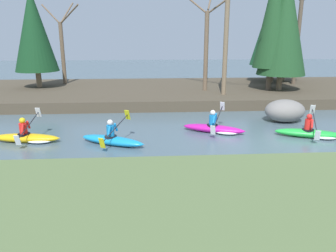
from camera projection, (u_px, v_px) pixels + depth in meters
ground_plane at (268, 145)px, 12.70m from camera, size 90.00×90.00×0.00m
riverbank_far at (213, 91)px, 23.02m from camera, size 44.00×9.95×0.60m
conifer_tree_far_left at (34, 30)px, 21.80m from camera, size 2.89×2.89×6.57m
conifer_tree_left at (274, 14)px, 20.55m from camera, size 2.31×2.31×8.21m
conifer_tree_mid_left at (285, 23)px, 20.64m from camera, size 3.10×3.10×7.45m
conifer_tree_centre at (276, 20)px, 24.33m from camera, size 3.46×3.46×7.89m
conifer_tree_mid_right at (286, 35)px, 25.17m from camera, size 2.72×2.72×5.85m
bare_tree_upstream at (63, 45)px, 23.94m from camera, size 3.26×3.22×5.89m
bare_tree_mid_upstream at (207, 42)px, 20.88m from camera, size 3.63×3.59×6.59m
bare_tree_mid_downstream at (226, 35)px, 19.24m from camera, size 4.12×4.07×7.52m
bare_tree_downstream at (299, 32)px, 23.43m from camera, size 4.34×4.29×7.94m
kayaker_lead at (312, 133)px, 13.62m from camera, size 2.75×2.01×1.20m
kayaker_middle at (216, 128)px, 14.30m from camera, size 2.71×1.97×1.20m
kayaker_trailing at (112, 139)px, 12.72m from camera, size 2.69×1.94×1.20m
kayaker_far_back at (28, 137)px, 13.04m from camera, size 2.80×2.07×1.20m
boulder_midstream at (285, 111)px, 16.03m from camera, size 1.95×1.52×1.10m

